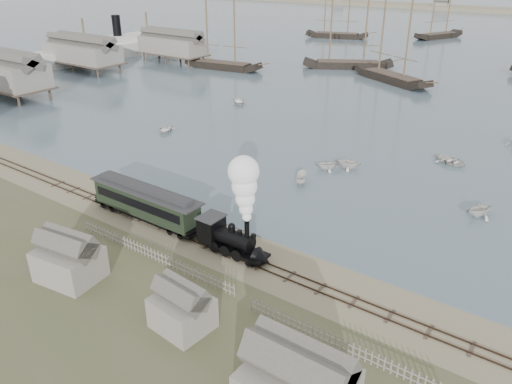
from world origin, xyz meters
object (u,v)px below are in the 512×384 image
Objects in this scene: passenger_coach at (146,202)px; beached_dinghy at (185,211)px; steamship at (118,36)px; locomotive at (240,215)px.

beached_dinghy is at bearing 54.51° from passenger_coach.
beached_dinghy is (2.29, 3.21, -1.73)m from passenger_coach.
locomotive is at bearing -121.15° from steamship.
beached_dinghy is 98.25m from steamship.
locomotive is 12.36m from passenger_coach.
beached_dinghy is at bearing 162.01° from locomotive.
steamship is at bearing 141.18° from passenger_coach.
locomotive is at bearing 0.00° from passenger_coach.
passenger_coach reaches higher than beached_dinghy.
steamship is at bearing 145.23° from locomotive.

